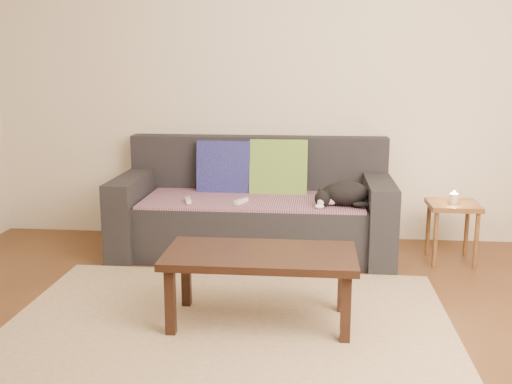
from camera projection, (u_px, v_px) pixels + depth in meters
ground at (225, 337)px, 3.22m from camera, size 4.50×4.50×0.00m
back_wall at (260, 82)px, 4.90m from camera, size 4.50×0.04×2.60m
sofa at (254, 212)px, 4.69m from camera, size 2.10×0.94×0.87m
throw_blanket at (253, 200)px, 4.57m from camera, size 1.66×0.74×0.02m
cushion_navy at (224, 168)px, 4.81m from camera, size 0.43×0.16×0.44m
cushion_green at (279, 169)px, 4.77m from camera, size 0.46×0.20×0.47m
cat at (344, 194)px, 4.33m from camera, size 0.42×0.31×0.18m
wii_remote_a at (188, 200)px, 4.43m from camera, size 0.08×0.15×0.03m
wii_remote_b at (241, 201)px, 4.41m from camera, size 0.09×0.15×0.03m
side_table at (453, 213)px, 4.40m from camera, size 0.36×0.36×0.45m
candle at (454, 198)px, 4.37m from camera, size 0.06×0.06×0.09m
rug at (229, 325)px, 3.36m from camera, size 2.50×1.80×0.01m
coffee_table at (260, 261)px, 3.32m from camera, size 1.06×0.53×0.42m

